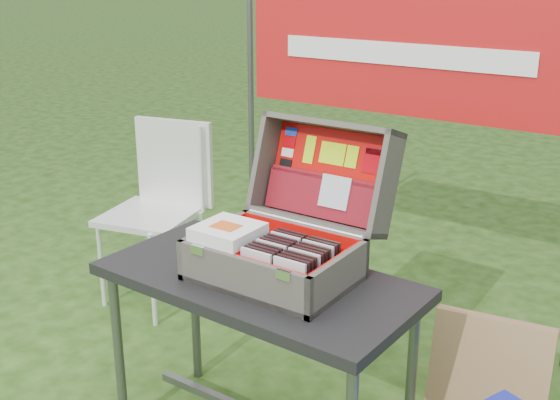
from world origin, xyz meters
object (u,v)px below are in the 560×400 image
Objects in this scene: suitcase at (284,208)px; cardboard_box at (488,377)px; table at (259,364)px; chair at (149,218)px.

cardboard_box is at bearing 39.25° from suitcase.
table is 0.86m from cardboard_box.
cardboard_box is (1.78, -0.06, -0.24)m from chair.
chair reaches higher than table.
suitcase reaches higher than table.
suitcase is 1.38m from chair.
suitcase is at bearing -38.00° from chair.
table is at bearing -147.51° from cardboard_box.
chair is 2.05× the size of cardboard_box.
table is at bearing -41.90° from chair.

